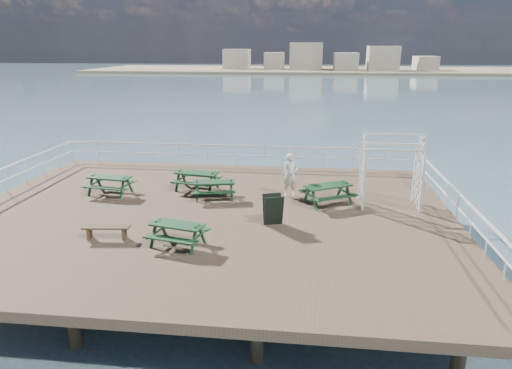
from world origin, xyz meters
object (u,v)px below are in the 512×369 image
at_px(person, 290,175).
at_px(picnic_table_a, 110,181).
at_px(flat_bench_near, 106,229).
at_px(picnic_table_d, 197,177).
at_px(picnic_table_e, 177,230).
at_px(trellis_arbor, 391,175).
at_px(picnic_table_c, 328,190).
at_px(picnic_table_b, 214,186).

bearing_deg(person, picnic_table_a, 171.78).
bearing_deg(flat_bench_near, picnic_table_d, 67.19).
xyz_separation_m(picnic_table_e, person, (3.21, 5.23, 0.38)).
distance_m(picnic_table_e, trellis_arbor, 8.34).
xyz_separation_m(picnic_table_c, person, (-1.50, 0.83, 0.32)).
distance_m(picnic_table_e, flat_bench_near, 2.41).
bearing_deg(trellis_arbor, picnic_table_c, 179.12).
bearing_deg(picnic_table_a, picnic_table_b, 7.15).
distance_m(picnic_table_b, picnic_table_d, 1.41).
distance_m(picnic_table_a, picnic_table_b, 4.41).
relative_size(picnic_table_b, picnic_table_d, 0.93).
relative_size(picnic_table_e, trellis_arbor, 0.67).
relative_size(picnic_table_c, trellis_arbor, 0.81).
height_order(picnic_table_c, flat_bench_near, picnic_table_c).
bearing_deg(flat_bench_near, picnic_table_e, -11.29).
bearing_deg(picnic_table_e, picnic_table_c, 56.12).
xyz_separation_m(picnic_table_b, flat_bench_near, (-2.58, -4.39, -0.19)).
distance_m(picnic_table_c, picnic_table_d, 5.62).
height_order(picnic_table_b, picnic_table_e, same).
relative_size(flat_bench_near, trellis_arbor, 0.54).
height_order(picnic_table_c, picnic_table_d, picnic_table_c).
bearing_deg(picnic_table_c, picnic_table_a, 148.82).
bearing_deg(flat_bench_near, person, 35.63).
xyz_separation_m(picnic_table_c, trellis_arbor, (2.31, 0.04, 0.69)).
distance_m(picnic_table_b, picnic_table_c, 4.52).
bearing_deg(flat_bench_near, trellis_arbor, 17.99).
bearing_deg(picnic_table_e, picnic_table_d, 110.91).
relative_size(picnic_table_a, picnic_table_d, 0.95).
bearing_deg(picnic_table_b, trellis_arbor, -13.24).
height_order(picnic_table_b, picnic_table_d, picnic_table_d).
bearing_deg(trellis_arbor, flat_bench_near, -157.61).
distance_m(picnic_table_b, picnic_table_e, 4.60).
relative_size(picnic_table_a, person, 1.07).
bearing_deg(flat_bench_near, picnic_table_a, 106.13).
bearing_deg(picnic_table_a, person, 12.25).
relative_size(picnic_table_b, person, 1.06).
bearing_deg(flat_bench_near, picnic_table_b, 53.30).
xyz_separation_m(picnic_table_a, trellis_arbor, (11.23, -0.20, 0.71)).
relative_size(picnic_table_e, person, 1.07).
height_order(picnic_table_e, flat_bench_near, picnic_table_e).
bearing_deg(picnic_table_c, picnic_table_e, -166.58).
height_order(picnic_table_e, trellis_arbor, trellis_arbor).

